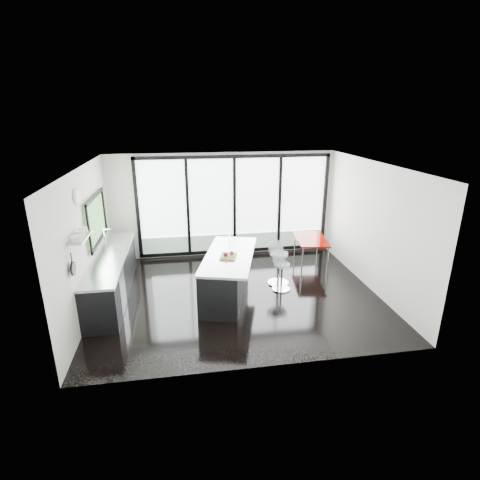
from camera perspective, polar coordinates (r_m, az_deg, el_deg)
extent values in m
cube|color=black|center=(8.29, -0.35, -8.24)|extent=(6.00, 5.00, 0.00)
cube|color=white|center=(7.44, -0.39, 11.30)|extent=(6.00, 5.00, 0.00)
cube|color=silver|center=(10.14, -2.58, 5.32)|extent=(6.00, 0.00, 2.80)
cube|color=white|center=(10.15, -0.87, 5.35)|extent=(5.00, 0.02, 2.50)
cube|color=gray|center=(10.40, -0.81, -0.22)|extent=(5.00, 0.02, 0.44)
cube|color=black|center=(10.01, -7.96, 4.97)|extent=(0.08, 0.04, 2.50)
cube|color=black|center=(10.11, -0.83, 5.30)|extent=(0.08, 0.04, 2.50)
cube|color=black|center=(10.36, 6.05, 5.54)|extent=(0.08, 0.04, 2.50)
cube|color=silver|center=(5.47, 3.73, -7.05)|extent=(6.00, 0.00, 2.80)
cube|color=silver|center=(7.89, -22.43, -0.17)|extent=(0.00, 5.00, 2.80)
cube|color=#539046|center=(8.67, -21.17, 3.02)|extent=(0.02, 1.60, 0.90)
cube|color=#AAADAF|center=(6.97, -23.20, 0.33)|extent=(0.25, 0.80, 0.03)
cylinder|color=white|center=(7.36, -23.62, 6.07)|extent=(0.04, 0.30, 0.30)
cylinder|color=black|center=(6.76, -24.08, -4.00)|extent=(0.03, 0.24, 0.24)
cube|color=silver|center=(8.71, 19.52, 1.92)|extent=(0.00, 5.00, 2.80)
cube|color=black|center=(8.53, -18.93, -5.32)|extent=(0.65, 3.20, 0.87)
cube|color=#AAADAF|center=(8.36, -19.27, -2.44)|extent=(0.69, 3.24, 0.05)
cube|color=#AAADAF|center=(8.82, -18.76, -1.26)|extent=(0.45, 0.48, 0.06)
cylinder|color=silver|center=(8.77, -19.90, 0.19)|extent=(0.02, 0.02, 0.44)
cube|color=#AAADAF|center=(7.81, -17.46, -7.57)|extent=(0.03, 0.60, 0.80)
cube|color=black|center=(8.09, -2.18, -5.46)|extent=(1.35, 2.38, 0.89)
cube|color=#AAADAF|center=(7.90, -1.63, -2.37)|extent=(1.57, 2.50, 0.05)
cube|color=olive|center=(7.74, -1.79, -2.50)|extent=(0.41, 0.48, 0.03)
sphere|color=maroon|center=(7.68, -2.23, -2.20)|extent=(0.11, 0.11, 0.09)
sphere|color=brown|center=(7.76, -1.29, -1.98)|extent=(0.11, 0.11, 0.09)
cylinder|color=silver|center=(8.57, -1.61, 0.58)|extent=(0.09, 0.09, 0.29)
cylinder|color=silver|center=(8.41, 6.34, -5.56)|extent=(0.49, 0.49, 0.63)
cylinder|color=silver|center=(8.67, 5.90, -4.29)|extent=(0.58, 0.58, 0.76)
cube|color=#840A01|center=(9.96, 10.67, -1.61)|extent=(0.92, 1.38, 0.69)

